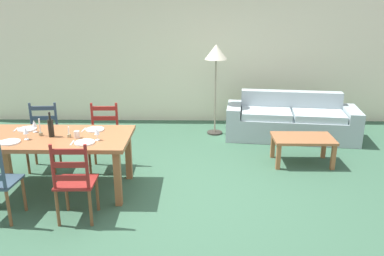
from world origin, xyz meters
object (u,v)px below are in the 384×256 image
Objects in this scene: standing_lamp at (216,58)px; dining_table at (55,143)px; dining_chair_far_left at (43,137)px; wine_glass_near_right at (97,132)px; coffee_table at (303,141)px; wine_bottle at (51,128)px; couch at (291,122)px; dining_chair_near_right at (75,182)px; wine_glass_far_left at (34,124)px; coffee_cup_primary at (77,134)px; dining_chair_far_right at (104,137)px; wine_glass_near_left at (26,131)px.

dining_table is at bearing -131.88° from standing_lamp.
dining_chair_far_left reaches higher than wine_glass_near_right.
wine_glass_near_right is 0.18× the size of coffee_table.
wine_bottle is at bearing -152.39° from dining_table.
couch is at bearing 85.84° from coffee_table.
couch is (3.47, 2.17, -0.37)m from dining_table.
wine_glass_near_right is (1.03, -0.88, 0.38)m from dining_chair_far_left.
dining_chair_near_right is 3.64m from standing_lamp.
coffee_cup_primary is at bearing -19.62° from wine_glass_far_left.
wine_glass_far_left is at bearing 160.38° from coffee_cup_primary.
wine_glass_far_left is at bearing -167.72° from coffee_table.
dining_chair_far_right reaches higher than couch.
wine_glass_far_left reaches higher than couch.
wine_glass_near_left is 0.10× the size of standing_lamp.
dining_chair_far_right reaches higher than wine_glass_near_right.
standing_lamp is at bearing 45.89° from wine_glass_near_left.
dining_chair_far_left is 3.85m from coffee_table.
dining_table is at bearing -27.01° from wine_glass_far_left.
couch is (3.78, 2.02, -0.57)m from wine_glass_far_left.
standing_lamp is (1.66, 3.10, 0.93)m from dining_chair_near_right.
dining_table is at bearing -147.95° from couch.
wine_bottle reaches higher than coffee_cup_primary.
wine_bottle reaches higher than wine_glass_near_right.
dining_chair_far_left is 1.41m from wine_glass_near_right.
dining_chair_far_left is 1.00× the size of dining_chair_far_right.
wine_glass_near_left is at bearing 140.95° from dining_chair_near_right.
dining_chair_far_right reaches higher than wine_glass_far_left.
couch is at bearing 31.43° from wine_glass_near_left.
dining_chair_far_left is at bearing 139.41° from wine_glass_near_right.
dining_chair_far_right is 0.59× the size of standing_lamp.
wine_glass_near_right is at bearing -158.60° from coffee_table.
wine_glass_far_left is (-0.74, -0.59, 0.38)m from dining_chair_far_right.
wine_glass_near_left and wine_glass_far_left have the same top height.
coffee_table is at bearing -94.16° from couch.
coffee_table is at bearing -47.80° from standing_lamp.
wine_bottle reaches higher than coffee_table.
standing_lamp reaches higher than wine_bottle.
couch is at bearing 20.03° from dining_chair_far_left.
dining_chair_near_right is 5.96× the size of wine_glass_near_right.
wine_glass_far_left reaches higher than coffee_table.
wine_glass_far_left is 3.81m from coffee_table.
wine_bottle is 0.19× the size of standing_lamp.
wine_bottle is 0.35× the size of coffee_table.
wine_bottle is 0.13× the size of couch.
wine_glass_near_right is 0.10× the size of standing_lamp.
wine_glass_near_right is at bearing 78.25° from dining_chair_near_right.
dining_chair_far_left and dining_chair_far_right have the same top height.
wine_bottle reaches higher than couch.
standing_lamp reaches higher than dining_chair_near_right.
wine_glass_far_left is at bearing 91.54° from wine_glass_near_left.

